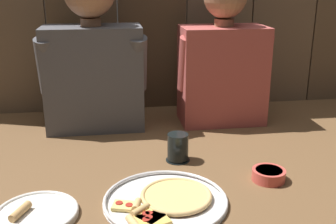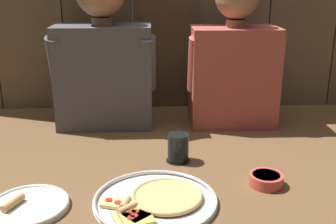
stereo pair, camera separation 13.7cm
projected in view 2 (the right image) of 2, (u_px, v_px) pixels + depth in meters
name	position (u px, v px, depth m)	size (l,w,h in m)	color
ground_plane	(175.00, 175.00, 1.33)	(3.20, 3.20, 0.00)	brown
pizza_tray	(157.00, 200.00, 1.17)	(0.35, 0.35, 0.03)	silver
dinner_plate	(28.00, 206.00, 1.14)	(0.22, 0.22, 0.03)	white
drinking_glass	(178.00, 148.00, 1.42)	(0.08, 0.08, 0.10)	black
dipping_bowl	(266.00, 179.00, 1.26)	(0.10, 0.10, 0.04)	#CC4C42
diner_left	(103.00, 52.00, 1.68)	(0.43, 0.22, 0.66)	#4C4C51
diner_right	(234.00, 58.00, 1.71)	(0.39, 0.21, 0.62)	#AD4C47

